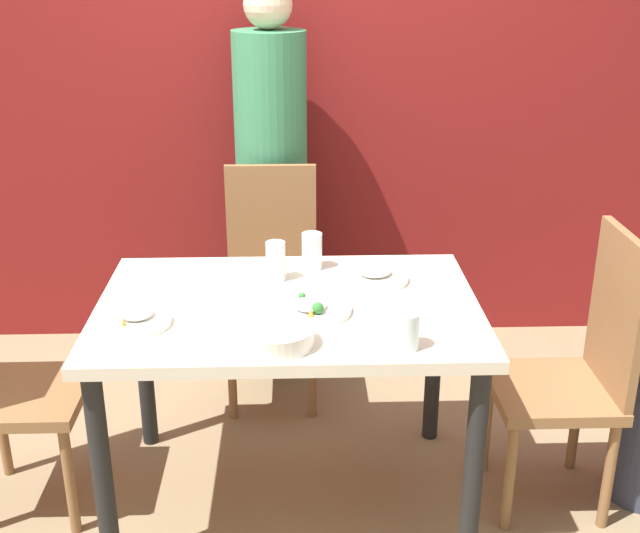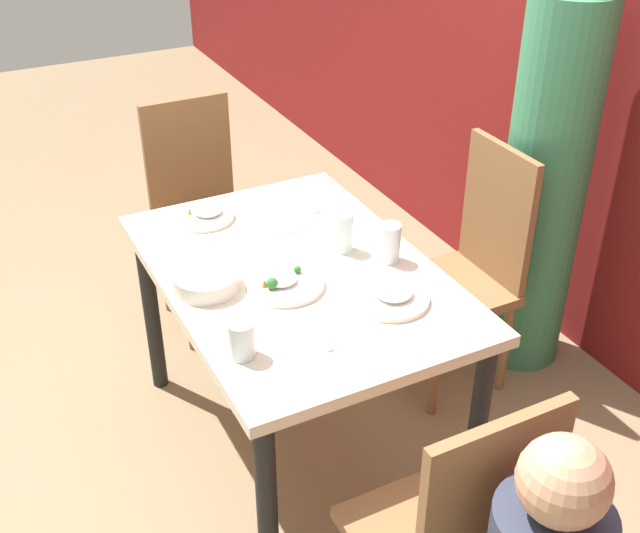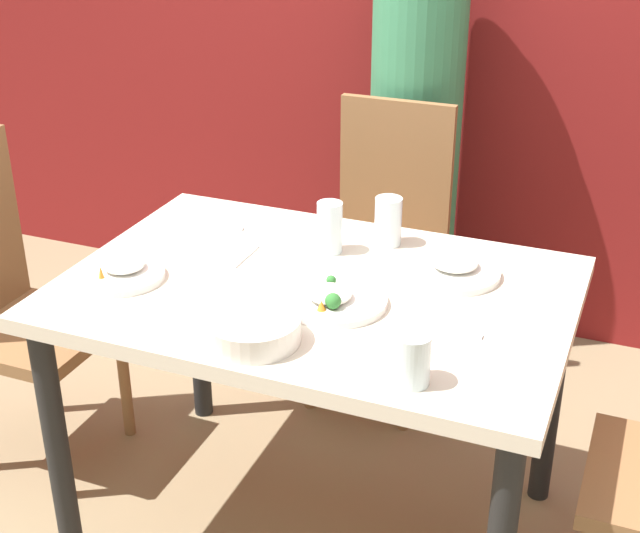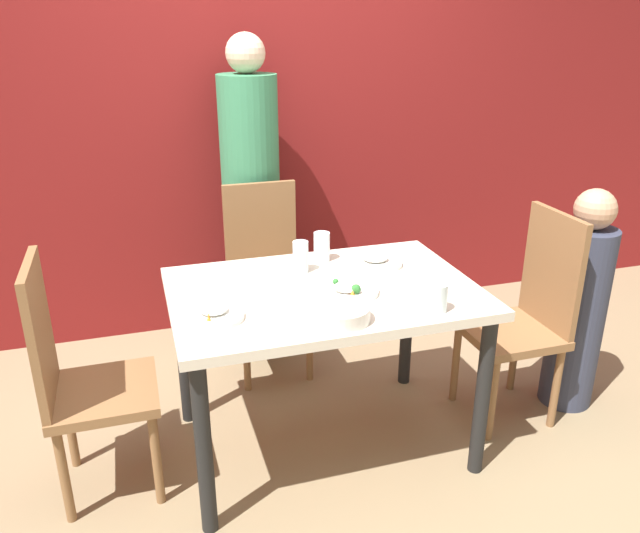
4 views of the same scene
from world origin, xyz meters
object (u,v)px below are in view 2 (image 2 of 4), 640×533
object	(u,v)px
bowl_curry	(206,280)
glass_water_tall	(389,243)
plate_rice_adult	(284,283)
chair_adult_spot	(469,265)
person_adult	(545,182)

from	to	relation	value
bowl_curry	glass_water_tall	distance (m)	0.61
plate_rice_adult	glass_water_tall	distance (m)	0.38
chair_adult_spot	person_adult	world-z (taller)	person_adult
chair_adult_spot	glass_water_tall	world-z (taller)	chair_adult_spot
plate_rice_adult	person_adult	bearing A→B (deg)	97.38
plate_rice_adult	glass_water_tall	xyz separation A→B (m)	(0.01, 0.38, 0.05)
bowl_curry	plate_rice_adult	distance (m)	0.24
chair_adult_spot	bowl_curry	distance (m)	1.10
person_adult	glass_water_tall	distance (m)	0.81
person_adult	glass_water_tall	xyz separation A→B (m)	(0.16, -0.79, 0.02)
person_adult	plate_rice_adult	world-z (taller)	person_adult
person_adult	glass_water_tall	size ratio (longest dim) A/B	13.01
plate_rice_adult	glass_water_tall	bearing A→B (deg)	88.79
chair_adult_spot	glass_water_tall	xyz separation A→B (m)	(0.16, -0.47, 0.30)
person_adult	plate_rice_adult	xyz separation A→B (m)	(0.15, -1.17, -0.03)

